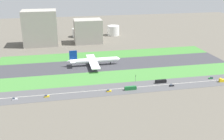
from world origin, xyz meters
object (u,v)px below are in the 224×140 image
object	(u,v)px
car_1	(109,91)
fuel_tank_centre	(95,31)
traffic_light	(135,78)
fuel_tank_west	(79,33)
bus_0	(130,88)
truck_0	(223,80)
airliner	(93,61)
car_3	(211,78)
terminal_building	(40,28)
bus_1	(161,81)
hangar_building	(88,31)
car_0	(47,96)
fuel_tank_east	(113,31)
car_2	(172,85)
car_4	(14,99)

from	to	relation	value
car_1	fuel_tank_centre	bearing A→B (deg)	-95.37
traffic_light	fuel_tank_west	distance (m)	222.43
bus_0	fuel_tank_west	distance (m)	238.77
truck_0	airliner	bearing A→B (deg)	-32.47
car_3	terminal_building	world-z (taller)	terminal_building
bus_1	truck_0	xyz separation A→B (m)	(63.10, -10.00, -0.15)
truck_0	hangar_building	xyz separation A→B (m)	(-114.76, 192.00, 16.94)
bus_0	car_1	world-z (taller)	bus_0
bus_0	terminal_building	size ratio (longest dim) A/B	0.22
bus_0	bus_1	world-z (taller)	same
bus_1	traffic_light	xyz separation A→B (m)	(-24.29, 7.99, 2.47)
traffic_light	terminal_building	world-z (taller)	terminal_building
car_3	truck_0	distance (m)	12.27
traffic_light	bus_0	bearing A→B (deg)	-119.66
hangar_building	car_0	bearing A→B (deg)	-107.51
car_1	car_3	bearing A→B (deg)	-174.88
hangar_building	fuel_tank_east	distance (m)	68.62
car_0	fuel_tank_west	bearing A→B (deg)	-101.73
terminal_building	fuel_tank_west	distance (m)	78.58
bus_1	car_0	bearing A→B (deg)	-174.91
airliner	hangar_building	distance (m)	114.94
car_3	traffic_light	size ratio (longest dim) A/B	0.61
fuel_tank_centre	fuel_tank_west	bearing A→B (deg)	180.00
truck_0	terminal_building	xyz separation A→B (m)	(-187.62, 192.00, 24.95)
airliner	fuel_tank_west	xyz separation A→B (m)	(-3.55, 159.00, 1.20)
airliner	car_1	size ratio (longest dim) A/B	14.77
hangar_building	car_1	bearing A→B (deg)	-91.17
car_2	fuel_tank_centre	size ratio (longest dim) A/B	0.17
airliner	fuel_tank_east	xyz separation A→B (m)	(58.64, 159.00, 2.38)
car_2	terminal_building	distance (m)	234.30
bus_0	fuel_tank_east	distance (m)	239.48
car_1	fuel_tank_east	distance (m)	243.36
bus_1	car_0	xyz separation A→B (m)	(-112.24, -10.00, -0.90)
bus_0	airliner	bearing A→B (deg)	-72.27
car_0	terminal_building	world-z (taller)	terminal_building
car_2	car_1	bearing A→B (deg)	0.00
airliner	truck_0	xyz separation A→B (m)	(122.57, -78.00, -4.56)
truck_0	car_0	xyz separation A→B (m)	(-175.34, 0.00, -0.75)
car_3	bus_1	world-z (taller)	bus_1
car_0	car_4	bearing A→B (deg)	0.00
car_1	traffic_light	xyz separation A→B (m)	(31.29, 17.99, 3.37)
truck_0	fuel_tank_east	world-z (taller)	fuel_tank_east
bus_0	hangar_building	bearing A→B (deg)	-84.90
bus_0	car_0	bearing A→B (deg)	0.00
car_2	fuel_tank_centre	distance (m)	240.57
truck_0	car_4	world-z (taller)	truck_0
fuel_tank_east	fuel_tank_centre	bearing A→B (deg)	180.00
car_0	fuel_tank_centre	world-z (taller)	fuel_tank_centre
airliner	car_1	distance (m)	78.28
fuel_tank_centre	fuel_tank_east	size ratio (longest dim) A/B	1.24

